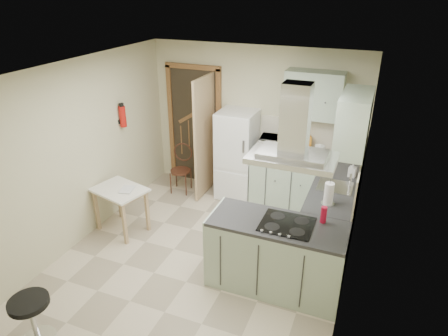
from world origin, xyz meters
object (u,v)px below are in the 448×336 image
at_px(fridge, 237,155).
at_px(microwave, 276,145).
at_px(drop_leaf_table, 122,210).
at_px(stool, 33,320).
at_px(extractor_hood, 292,158).
at_px(bentwood_chair, 180,171).
at_px(peninsula, 276,255).

height_order(fridge, microwave, fridge).
bearing_deg(microwave, drop_leaf_table, -143.39).
distance_m(fridge, stool, 3.81).
height_order(extractor_hood, bentwood_chair, extractor_hood).
xyz_separation_m(drop_leaf_table, stool, (0.35, -2.04, -0.08)).
bearing_deg(bentwood_chair, fridge, 6.21).
relative_size(drop_leaf_table, stool, 1.37).
distance_m(peninsula, drop_leaf_table, 2.44).
bearing_deg(peninsula, bentwood_chair, 141.32).
bearing_deg(drop_leaf_table, peninsula, 6.77).
bearing_deg(bentwood_chair, stool, -95.84).
xyz_separation_m(peninsula, extractor_hood, (0.10, 0.00, 1.27)).
bearing_deg(bentwood_chair, extractor_hood, -45.23).
xyz_separation_m(bentwood_chair, stool, (0.12, -3.45, -0.12)).
distance_m(bentwood_chair, stool, 3.45).
height_order(drop_leaf_table, stool, drop_leaf_table).
bearing_deg(stool, peninsula, 39.68).
bearing_deg(peninsula, extractor_hood, 0.00).
relative_size(peninsula, microwave, 3.19).
bearing_deg(extractor_hood, bentwood_chair, 142.57).
bearing_deg(peninsula, fridge, 121.74).
height_order(fridge, peninsula, fridge).
height_order(peninsula, microwave, microwave).
bearing_deg(stool, microwave, 67.82).
distance_m(fridge, bentwood_chair, 1.04).
bearing_deg(fridge, bentwood_chair, -165.98).
xyz_separation_m(fridge, drop_leaf_table, (-1.19, -1.64, -0.41)).
xyz_separation_m(fridge, extractor_hood, (1.32, -1.98, 0.97)).
xyz_separation_m(fridge, stool, (-0.83, -3.69, -0.48)).
bearing_deg(stool, fridge, 77.27).
distance_m(drop_leaf_table, bentwood_chair, 1.43).
relative_size(bentwood_chair, microwave, 1.61).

